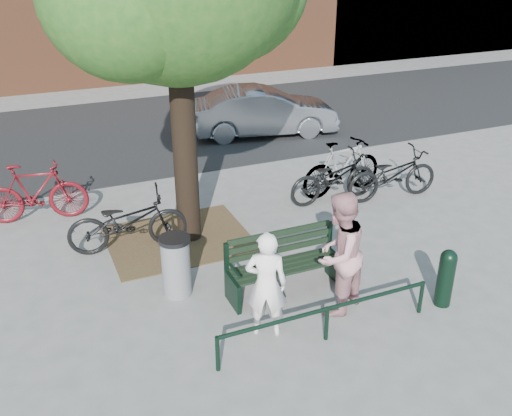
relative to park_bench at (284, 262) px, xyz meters
name	(u,v)px	position (x,y,z in m)	size (l,w,h in m)	color
ground	(286,292)	(0.00, -0.08, -0.48)	(90.00, 90.00, 0.00)	gray
dirt_pit	(179,239)	(-1.00, 2.12, -0.47)	(2.40, 2.00, 0.02)	brown
road	(149,130)	(0.00, 8.42, -0.47)	(40.00, 7.00, 0.01)	black
park_bench	(284,262)	(0.00, 0.00, 0.00)	(1.74, 0.54, 0.97)	black
guard_railing	(327,314)	(0.00, -1.28, -0.08)	(3.06, 0.06, 0.51)	black
person_left	(266,284)	(-0.66, -0.83, 0.27)	(0.55, 0.36, 1.50)	white
person_right	(338,254)	(0.45, -0.74, 0.41)	(0.87, 0.68, 1.79)	#C3868A
bollard	(446,276)	(1.93, -1.24, -0.01)	(0.24, 0.24, 0.88)	black
litter_bin	(176,266)	(-1.48, 0.52, 0.00)	(0.46, 0.46, 0.94)	gray
bicycle_a	(128,222)	(-1.84, 2.12, 0.04)	(0.69, 1.98, 1.04)	black
bicycle_b	(35,193)	(-3.17, 3.88, 0.08)	(0.53, 1.86, 1.12)	#540C11
bicycle_c	(334,178)	(2.28, 2.47, 0.02)	(0.66, 1.89, 0.99)	black
bicycle_d	(342,167)	(2.64, 2.74, 0.09)	(0.53, 1.89, 1.14)	gray
bicycle_e	(393,175)	(3.42, 2.12, 0.03)	(0.68, 1.95, 1.02)	black
parked_car	(263,112)	(2.73, 6.88, 0.15)	(1.33, 3.81, 1.26)	gray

